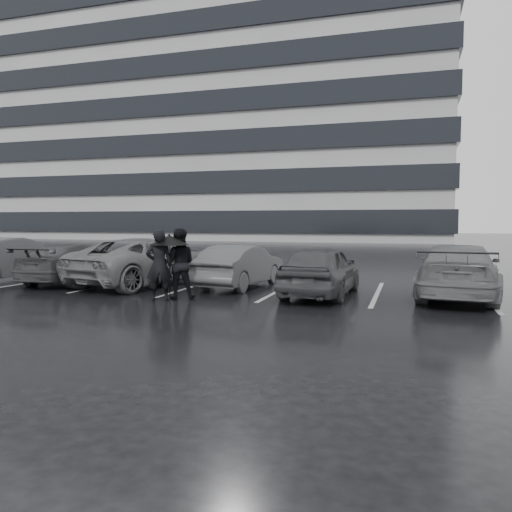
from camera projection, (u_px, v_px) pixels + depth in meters
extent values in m
plane|color=black|center=(234.00, 302.00, 12.66)|extent=(160.00, 160.00, 0.00)
cube|color=#97979A|center=(198.00, 128.00, 63.91)|extent=(60.00, 25.00, 28.00)
cube|color=#97979A|center=(197.00, 11.00, 62.90)|extent=(61.00, 26.00, 1.00)
cube|color=black|center=(199.00, 221.00, 64.75)|extent=(60.60, 25.60, 2.20)
cube|color=black|center=(199.00, 191.00, 64.47)|extent=(60.60, 25.60, 2.20)
cube|color=black|center=(198.00, 159.00, 64.19)|extent=(60.60, 25.60, 2.20)
cube|color=black|center=(198.00, 128.00, 63.91)|extent=(60.60, 25.60, 2.20)
cube|color=black|center=(198.00, 96.00, 63.63)|extent=(60.60, 25.60, 2.20)
cube|color=black|center=(198.00, 64.00, 63.35)|extent=(60.60, 25.60, 2.20)
cube|color=black|center=(197.00, 32.00, 63.07)|extent=(60.60, 25.60, 2.20)
imported|color=black|center=(321.00, 270.00, 13.59)|extent=(1.85, 4.19, 1.40)
imported|color=#2A2A2C|center=(241.00, 266.00, 15.43)|extent=(1.82, 4.08, 1.30)
imported|color=#474649|center=(147.00, 261.00, 16.02)|extent=(3.70, 5.84, 1.50)
imported|color=black|center=(77.00, 263.00, 16.62)|extent=(1.82, 4.45, 1.29)
imported|color=#2A2A2C|center=(13.00, 259.00, 17.09)|extent=(2.36, 4.73, 1.49)
imported|color=#474649|center=(459.00, 271.00, 13.21)|extent=(2.53, 5.13, 1.43)
imported|color=black|center=(159.00, 265.00, 12.71)|extent=(0.79, 0.67, 1.84)
imported|color=black|center=(179.00, 264.00, 13.11)|extent=(1.09, 0.98, 1.85)
cylinder|color=black|center=(170.00, 272.00, 12.92)|extent=(0.02, 0.02, 1.47)
cone|color=black|center=(169.00, 240.00, 12.86)|extent=(1.01, 1.01, 0.26)
sphere|color=black|center=(169.00, 235.00, 12.85)|extent=(0.05, 0.05, 0.05)
cube|color=#ADADAF|center=(47.00, 280.00, 17.34)|extent=(0.12, 5.00, 0.00)
cube|color=#ADADAF|center=(117.00, 283.00, 16.52)|extent=(0.12, 5.00, 0.00)
cube|color=#ADADAF|center=(195.00, 286.00, 15.69)|extent=(0.12, 5.00, 0.00)
cube|color=#ADADAF|center=(281.00, 290.00, 14.87)|extent=(0.12, 5.00, 0.00)
cube|color=#ADADAF|center=(377.00, 294.00, 14.04)|extent=(0.12, 5.00, 0.00)
cube|color=#ADADAF|center=(485.00, 298.00, 13.22)|extent=(0.12, 5.00, 0.00)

